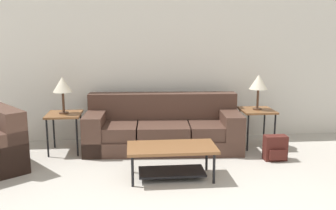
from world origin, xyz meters
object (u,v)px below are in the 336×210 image
object	(u,v)px
table_lamp_right	(258,83)
side_table_right	(257,113)
table_lamp_left	(62,85)
backpack	(275,148)
couch	(163,130)
coffee_table	(172,154)
side_table_left	(64,118)

from	to	relation	value
table_lamp_right	side_table_right	bearing A→B (deg)	63.43
table_lamp_left	table_lamp_right	world-z (taller)	same
side_table_right	backpack	bearing A→B (deg)	-85.42
couch	table_lamp_left	size ratio (longest dim) A/B	4.38
coffee_table	side_table_left	distance (m)	1.89
coffee_table	side_table_right	distance (m)	1.88
side_table_left	table_lamp_left	distance (m)	0.48
couch	side_table_right	bearing A→B (deg)	-0.87
coffee_table	table_lamp_left	xyz separation A→B (m)	(-1.47, 1.17, 0.70)
side_table_left	table_lamp_left	world-z (taller)	table_lamp_left
side_table_left	side_table_right	xyz separation A→B (m)	(2.92, 0.00, 0.00)
couch	table_lamp_right	world-z (taller)	table_lamp_right
couch	coffee_table	size ratio (longest dim) A/B	2.20
couch	side_table_left	world-z (taller)	couch
side_table_right	backpack	world-z (taller)	side_table_right
side_table_left	table_lamp_right	size ratio (longest dim) A/B	1.09
side_table_left	coffee_table	bearing A→B (deg)	-38.67
side_table_right	coffee_table	bearing A→B (deg)	-141.08
side_table_right	table_lamp_right	bearing A→B (deg)	-116.57
table_lamp_right	couch	bearing A→B (deg)	179.13
table_lamp_left	side_table_right	bearing A→B (deg)	0.00
coffee_table	backpack	distance (m)	1.60
side_table_left	backpack	world-z (taller)	side_table_left
side_table_right	backpack	size ratio (longest dim) A/B	1.68
coffee_table	table_lamp_left	distance (m)	2.01
couch	side_table_left	bearing A→B (deg)	-179.13
couch	coffee_table	bearing A→B (deg)	-89.84
backpack	side_table_right	bearing A→B (deg)	94.58
table_lamp_right	backpack	distance (m)	1.06
table_lamp_right	backpack	bearing A→B (deg)	-85.42
table_lamp_left	couch	bearing A→B (deg)	0.87
couch	backpack	distance (m)	1.66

